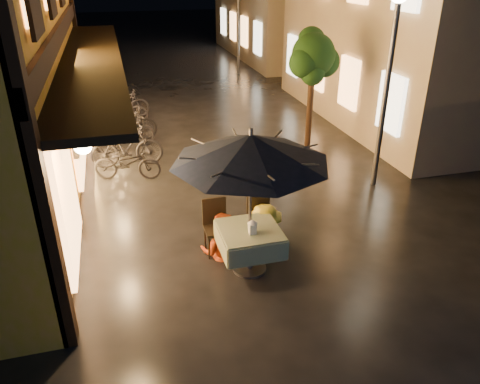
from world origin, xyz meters
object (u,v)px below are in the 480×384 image
object	(u,v)px
patio_umbrella	(251,149)
person_yellow	(265,207)
bicycle_0	(127,163)
streetlamp_near	(391,54)
person_orange	(220,215)
cafe_table	(250,239)
table_lantern	(252,226)

from	to	relation	value
patio_umbrella	person_yellow	bearing A→B (deg)	52.08
patio_umbrella	bicycle_0	distance (m)	4.87
streetlamp_near	person_orange	size ratio (longest dim) A/B	2.74
streetlamp_near	person_orange	world-z (taller)	streetlamp_near
cafe_table	patio_umbrella	world-z (taller)	patio_umbrella
patio_umbrella	bicycle_0	xyz separation A→B (m)	(-1.74, 4.21, -1.74)
cafe_table	patio_umbrella	bearing A→B (deg)	-26.57
streetlamp_near	cafe_table	distance (m)	4.99
streetlamp_near	person_yellow	bearing A→B (deg)	-150.05
patio_umbrella	cafe_table	bearing A→B (deg)	153.43
cafe_table	person_yellow	world-z (taller)	person_yellow
cafe_table	person_orange	xyz separation A→B (m)	(-0.35, 0.58, 0.18)
bicycle_0	table_lantern	bearing A→B (deg)	-143.40
cafe_table	table_lantern	bearing A→B (deg)	-90.00
patio_umbrella	table_lantern	bearing A→B (deg)	-90.00
streetlamp_near	person_orange	distance (m)	4.93
person_orange	person_yellow	bearing A→B (deg)	-161.31
streetlamp_near	cafe_table	bearing A→B (deg)	-146.53
cafe_table	person_yellow	size ratio (longest dim) A/B	0.60
cafe_table	bicycle_0	distance (m)	4.55
person_orange	streetlamp_near	bearing A→B (deg)	-135.48
person_yellow	patio_umbrella	bearing A→B (deg)	49.51
cafe_table	table_lantern	xyz separation A→B (m)	(0.00, -0.14, 0.33)
bicycle_0	patio_umbrella	bearing A→B (deg)	-142.75
bicycle_0	person_orange	bearing A→B (deg)	-144.19
table_lantern	bicycle_0	distance (m)	4.71
streetlamp_near	table_lantern	size ratio (longest dim) A/B	16.92
table_lantern	person_yellow	size ratio (longest dim) A/B	0.15
cafe_table	patio_umbrella	xyz separation A→B (m)	(0.00, -0.00, 1.56)
cafe_table	table_lantern	world-z (taller)	table_lantern
cafe_table	table_lantern	size ratio (longest dim) A/B	3.96
cafe_table	person_orange	size ratio (longest dim) A/B	0.64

